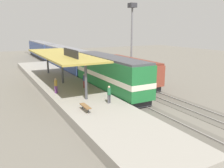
% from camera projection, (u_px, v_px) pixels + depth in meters
% --- Properties ---
extents(ground_plane, '(120.00, 120.00, 0.00)m').
position_uv_depth(ground_plane, '(108.00, 84.00, 33.53)').
color(ground_plane, '#666056').
extents(track_near, '(3.20, 110.00, 0.16)m').
position_uv_depth(track_near, '(95.00, 85.00, 32.60)').
color(track_near, '#565249').
rests_on(track_near, ground).
extents(track_far, '(3.20, 110.00, 0.16)m').
position_uv_depth(track_far, '(123.00, 82.00, 34.73)').
color(track_far, '#565249').
rests_on(track_far, ground).
extents(platform, '(6.00, 44.00, 0.90)m').
position_uv_depth(platform, '(63.00, 86.00, 30.37)').
color(platform, gray).
rests_on(platform, ground).
extents(station_canopy, '(5.20, 18.00, 4.70)m').
position_uv_depth(station_canopy, '(62.00, 55.00, 29.33)').
color(station_canopy, '#47474C').
rests_on(station_canopy, platform).
extents(platform_bench, '(0.44, 1.70, 0.50)m').
position_uv_depth(platform_bench, '(85.00, 106.00, 19.93)').
color(platform_bench, '#333338').
rests_on(platform_bench, platform).
extents(locomotive, '(2.93, 14.43, 4.44)m').
position_uv_depth(locomotive, '(109.00, 74.00, 28.35)').
color(locomotive, '#28282D').
rests_on(locomotive, track_near).
extents(passenger_carriage_front, '(2.90, 20.00, 4.24)m').
position_uv_depth(passenger_carriage_front, '(65.00, 58.00, 43.76)').
color(passenger_carriage_front, '#28282D').
rests_on(passenger_carriage_front, track_near).
extents(passenger_carriage_rear, '(2.90, 20.00, 4.24)m').
position_uv_depth(passenger_carriage_rear, '(41.00, 50.00, 61.53)').
color(passenger_carriage_rear, '#28282D').
rests_on(passenger_carriage_rear, track_near).
extents(freight_car, '(2.80, 12.00, 3.54)m').
position_uv_depth(freight_car, '(129.00, 71.00, 32.94)').
color(freight_car, '#28282D').
rests_on(freight_car, track_far).
extents(light_mast, '(1.10, 1.10, 11.70)m').
position_uv_depth(light_mast, '(132.00, 25.00, 36.62)').
color(light_mast, slate).
rests_on(light_mast, ground).
extents(person_waiting, '(0.34, 0.34, 1.71)m').
position_uv_depth(person_waiting, '(56.00, 85.00, 25.34)').
color(person_waiting, '#663375').
rests_on(person_waiting, platform).
extents(person_walking, '(0.34, 0.34, 1.71)m').
position_uv_depth(person_walking, '(85.00, 80.00, 27.76)').
color(person_walking, maroon).
rests_on(person_walking, platform).
extents(person_boarding, '(0.34, 0.34, 1.71)m').
position_uv_depth(person_boarding, '(109.00, 94.00, 21.93)').
color(person_boarding, '#4C4C51').
rests_on(person_boarding, platform).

